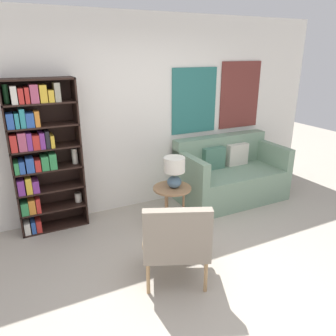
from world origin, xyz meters
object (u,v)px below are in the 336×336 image
object	(u,v)px
bookshelf	(39,154)
couch	(229,176)
armchair	(176,239)
side_table	(172,192)
table_lamp	(174,169)

from	to	relation	value
bookshelf	couch	distance (m)	2.79
armchair	side_table	distance (m)	1.19
table_lamp	side_table	bearing A→B (deg)	138.96
side_table	couch	bearing A→B (deg)	17.12
armchair	table_lamp	size ratio (longest dim) A/B	2.15
armchair	side_table	size ratio (longest dim) A/B	1.64
bookshelf	armchair	distance (m)	2.04
side_table	table_lamp	bearing A→B (deg)	-41.04
couch	table_lamp	xyz separation A→B (m)	(-1.18, -0.39, 0.42)
table_lamp	armchair	bearing A→B (deg)	-116.61
couch	table_lamp	world-z (taller)	couch
armchair	side_table	world-z (taller)	armchair
bookshelf	side_table	world-z (taller)	bookshelf
armchair	side_table	xyz separation A→B (m)	(0.51, 1.07, -0.03)
couch	table_lamp	distance (m)	1.31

